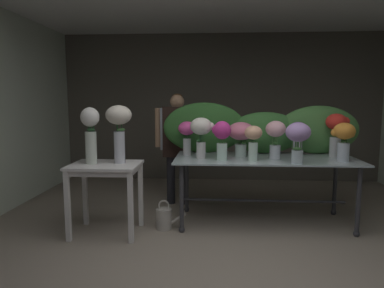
% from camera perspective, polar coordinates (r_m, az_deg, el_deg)
% --- Properties ---
extents(ground_plane, '(8.58, 8.58, 0.00)m').
position_cam_1_polar(ground_plane, '(4.68, 5.14, -11.21)').
color(ground_plane, gray).
extents(wall_back, '(5.87, 0.12, 2.67)m').
position_cam_1_polar(wall_back, '(6.38, 4.83, 6.00)').
color(wall_back, '#5B564C').
rests_on(wall_back, ground).
extents(wall_left, '(0.12, 4.02, 2.67)m').
position_cam_1_polar(wall_left, '(5.24, -28.80, 4.81)').
color(wall_left, silver).
rests_on(wall_left, ground).
extents(display_table_glass, '(2.13, 0.92, 0.81)m').
position_cam_1_polar(display_table_glass, '(4.18, 12.00, -3.72)').
color(display_table_glass, '#B1C4C9').
rests_on(display_table_glass, ground).
extents(side_table_white, '(0.75, 0.58, 0.79)m').
position_cam_1_polar(side_table_white, '(3.90, -14.23, -4.80)').
color(side_table_white, white).
rests_on(side_table_white, ground).
extents(florist, '(0.63, 0.24, 1.57)m').
position_cam_1_polar(florist, '(4.83, -2.48, 1.23)').
color(florist, '#232328').
rests_on(florist, ground).
extents(foliage_backdrop, '(2.48, 0.31, 0.65)m').
position_cam_1_polar(foliage_backdrop, '(4.47, 12.51, 2.29)').
color(foliage_backdrop, '#2D6028').
rests_on(foliage_backdrop, display_table_glass).
extents(vase_sunset_lilies, '(0.26, 0.23, 0.43)m').
position_cam_1_polar(vase_sunset_lilies, '(4.14, 23.97, 0.92)').
color(vase_sunset_lilies, silver).
rests_on(vase_sunset_lilies, display_table_glass).
extents(vase_blush_stock, '(0.23, 0.23, 0.44)m').
position_cam_1_polar(vase_blush_stock, '(4.06, 13.74, 1.40)').
color(vase_blush_stock, silver).
rests_on(vase_blush_stock, display_table_glass).
extents(vase_rosy_ranunculus, '(0.33, 0.32, 0.42)m').
position_cam_1_polar(vase_rosy_ranunculus, '(4.13, 8.14, 1.63)').
color(vase_rosy_ranunculus, silver).
rests_on(vase_rosy_ranunculus, display_table_glass).
extents(vase_scarlet_peonies, '(0.28, 0.24, 0.52)m').
position_cam_1_polar(vase_scarlet_peonies, '(4.41, 22.93, 2.18)').
color(vase_scarlet_peonies, silver).
rests_on(vase_scarlet_peonies, display_table_glass).
extents(vase_violet_freesia, '(0.24, 0.24, 0.42)m').
position_cam_1_polar(vase_violet_freesia, '(4.30, 17.23, 1.59)').
color(vase_violet_freesia, silver).
rests_on(vase_violet_freesia, display_table_glass).
extents(vase_ivory_hydrangea, '(0.28, 0.25, 0.48)m').
position_cam_1_polar(vase_ivory_hydrangea, '(3.97, 1.60, 2.18)').
color(vase_ivory_hydrangea, silver).
rests_on(vase_ivory_hydrangea, display_table_glass).
extents(vase_magenta_roses, '(0.22, 0.20, 0.45)m').
position_cam_1_polar(vase_magenta_roses, '(3.86, 4.94, 1.21)').
color(vase_magenta_roses, silver).
rests_on(vase_magenta_roses, display_table_glass).
extents(vase_peach_snapdragons, '(0.20, 0.20, 0.40)m').
position_cam_1_polar(vase_peach_snapdragons, '(3.87, 10.15, 0.76)').
color(vase_peach_snapdragons, silver).
rests_on(vase_peach_snapdragons, display_table_glass).
extents(vase_lilac_tulips, '(0.26, 0.26, 0.44)m').
position_cam_1_polar(vase_lilac_tulips, '(3.82, 17.27, 1.18)').
color(vase_lilac_tulips, silver).
rests_on(vase_lilac_tulips, display_table_glass).
extents(vase_fuchsia_carnations, '(0.23, 0.22, 0.42)m').
position_cam_1_polar(vase_fuchsia_carnations, '(4.21, -0.79, 1.79)').
color(vase_fuchsia_carnations, silver).
rests_on(vase_fuchsia_carnations, display_table_glass).
extents(vase_white_roses_tall, '(0.20, 0.20, 0.62)m').
position_cam_1_polar(vase_white_roses_tall, '(3.88, -16.54, 1.91)').
color(vase_white_roses_tall, silver).
rests_on(vase_white_roses_tall, side_table_white).
extents(vase_cream_lisianthus_tall, '(0.28, 0.28, 0.64)m').
position_cam_1_polar(vase_cream_lisianthus_tall, '(3.84, -12.11, 3.12)').
color(vase_cream_lisianthus_tall, silver).
rests_on(vase_cream_lisianthus_tall, side_table_white).
extents(watering_can, '(0.35, 0.18, 0.34)m').
position_cam_1_polar(watering_can, '(4.06, -4.63, -12.22)').
color(watering_can, '#B7B2A8').
rests_on(watering_can, ground).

